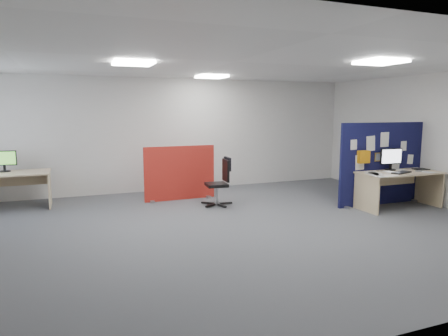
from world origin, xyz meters
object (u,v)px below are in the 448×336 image
object	(u,v)px
red_divider	(180,174)
office_chair	(221,179)
main_desk	(398,180)
monitor_second	(4,160)
navy_divider	(381,164)
monitor_main	(391,158)
second_desk	(7,181)

from	to	relation	value
red_divider	office_chair	bearing A→B (deg)	-52.52
main_desk	monitor_second	size ratio (longest dim) A/B	3.59
navy_divider	monitor_second	size ratio (longest dim) A/B	4.42
main_desk	office_chair	distance (m)	3.53
navy_divider	monitor_second	distance (m)	7.60
monitor_main	red_divider	world-z (taller)	red_divider
main_desk	second_desk	bearing A→B (deg)	159.64
monitor_second	red_divider	bearing A→B (deg)	-0.86
main_desk	office_chair	bearing A→B (deg)	155.55
navy_divider	monitor_main	world-z (taller)	navy_divider
navy_divider	main_desk	xyz separation A→B (m)	(0.12, -0.36, -0.29)
monitor_second	office_chair	distance (m)	4.33
second_desk	office_chair	size ratio (longest dim) A/B	1.62
red_divider	second_desk	world-z (taller)	red_divider
monitor_main	second_desk	xyz separation A→B (m)	(-7.27, 2.47, -0.43)
monitor_main	office_chair	bearing A→B (deg)	161.52
second_desk	office_chair	distance (m)	4.23
office_chair	navy_divider	bearing A→B (deg)	-14.98
monitor_main	red_divider	distance (m)	4.40
navy_divider	second_desk	xyz separation A→B (m)	(-7.14, 2.34, -0.30)
navy_divider	red_divider	size ratio (longest dim) A/B	1.31
second_desk	monitor_second	xyz separation A→B (m)	(-0.04, 0.12, 0.41)
navy_divider	main_desk	world-z (taller)	navy_divider
main_desk	red_divider	xyz separation A→B (m)	(-3.87, 2.27, 0.02)
second_desk	main_desk	bearing A→B (deg)	-20.36
monitor_main	office_chair	world-z (taller)	monitor_main
monitor_main	office_chair	size ratio (longest dim) A/B	0.52
main_desk	monitor_second	world-z (taller)	monitor_second
red_divider	monitor_second	xyz separation A→B (m)	(-3.43, 0.54, 0.38)
monitor_second	office_chair	world-z (taller)	monitor_second
main_desk	second_desk	size ratio (longest dim) A/B	1.06
main_desk	office_chair	size ratio (longest dim) A/B	1.71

